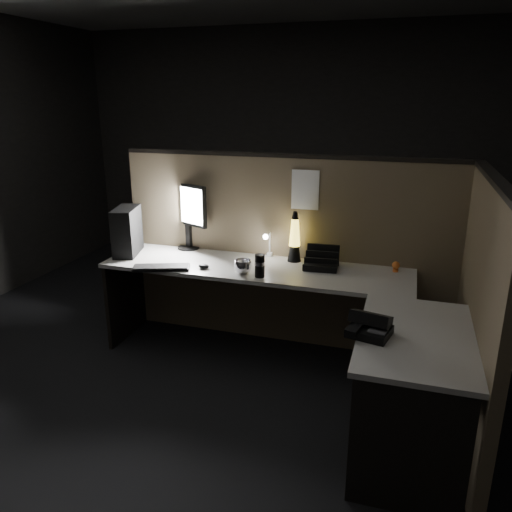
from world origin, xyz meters
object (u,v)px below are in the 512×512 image
(lava_lamp, at_px, (295,241))
(monitor, at_px, (188,210))
(pc_tower, at_px, (127,231))
(keyboard, at_px, (161,268))
(desk_phone, at_px, (369,326))

(lava_lamp, bearing_deg, monitor, 175.13)
(monitor, distance_m, lava_lamp, 0.93)
(pc_tower, height_order, monitor, monitor)
(monitor, bearing_deg, pc_tower, -119.95)
(monitor, distance_m, keyboard, 0.64)
(pc_tower, relative_size, lava_lamp, 0.96)
(lava_lamp, distance_m, desk_phone, 1.28)
(monitor, distance_m, desk_phone, 1.98)
(keyboard, height_order, desk_phone, desk_phone)
(pc_tower, height_order, desk_phone, pc_tower)
(pc_tower, bearing_deg, lava_lamp, -6.69)
(pc_tower, distance_m, desk_phone, 2.17)
(monitor, bearing_deg, lava_lamp, 19.41)
(pc_tower, relative_size, monitor, 0.69)
(keyboard, xyz_separation_m, desk_phone, (1.55, -0.62, 0.04))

